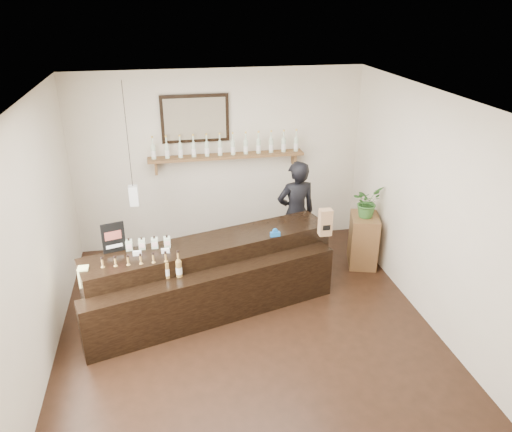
{
  "coord_description": "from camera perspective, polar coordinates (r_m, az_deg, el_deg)",
  "views": [
    {
      "loc": [
        -0.85,
        -4.97,
        3.78
      ],
      "look_at": [
        0.24,
        0.7,
        1.21
      ],
      "focal_mm": 35.0,
      "sensor_mm": 36.0,
      "label": 1
    }
  ],
  "objects": [
    {
      "name": "promo_sign",
      "position": [
        6.24,
        -15.99,
        -2.39
      ],
      "size": [
        0.27,
        0.1,
        0.38
      ],
      "color": "black",
      "rests_on": "counter"
    },
    {
      "name": "tape_dispenser",
      "position": [
        6.46,
        2.2,
        -1.99
      ],
      "size": [
        0.13,
        0.06,
        0.11
      ],
      "color": "#16589D",
      "rests_on": "counter"
    },
    {
      "name": "side_cabinet",
      "position": [
        7.68,
        12.15,
        -2.72
      ],
      "size": [
        0.53,
        0.63,
        0.79
      ],
      "color": "brown",
      "rests_on": "ground"
    },
    {
      "name": "back_wall_decor",
      "position": [
        7.65,
        -5.29,
        8.57
      ],
      "size": [
        2.66,
        0.96,
        1.69
      ],
      "color": "brown",
      "rests_on": "ground"
    },
    {
      "name": "room_shell",
      "position": [
        5.45,
        -1.08,
        1.64
      ],
      "size": [
        5.0,
        5.0,
        5.0
      ],
      "color": "beige",
      "rests_on": "ground"
    },
    {
      "name": "potted_plant",
      "position": [
        7.42,
        12.56,
        1.6
      ],
      "size": [
        0.54,
        0.53,
        0.46
      ],
      "primitive_type": "imported",
      "rotation": [
        0.0,
        0.0,
        0.58
      ],
      "color": "#336528",
      "rests_on": "side_cabinet"
    },
    {
      "name": "ground",
      "position": [
        6.3,
        -0.95,
        -12.84
      ],
      "size": [
        5.0,
        5.0,
        0.0
      ],
      "primitive_type": "plane",
      "color": "black",
      "rests_on": "ground"
    },
    {
      "name": "shopkeeper",
      "position": [
        7.36,
        4.6,
        1.04
      ],
      "size": [
        0.71,
        0.51,
        1.83
      ],
      "primitive_type": "imported",
      "rotation": [
        0.0,
        0.0,
        3.25
      ],
      "color": "black",
      "rests_on": "ground"
    },
    {
      "name": "paper_bag",
      "position": [
        6.5,
        7.93,
        -0.71
      ],
      "size": [
        0.16,
        0.13,
        0.36
      ],
      "color": "#987049",
      "rests_on": "counter"
    },
    {
      "name": "counter",
      "position": [
        6.5,
        -5.0,
        -7.12
      ],
      "size": [
        3.28,
        1.73,
        1.06
      ],
      "color": "black",
      "rests_on": "ground"
    }
  ]
}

